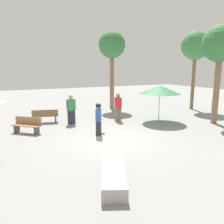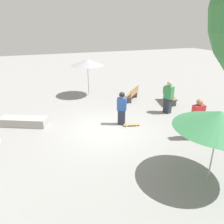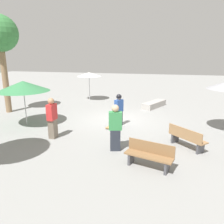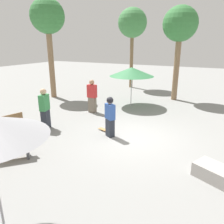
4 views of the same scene
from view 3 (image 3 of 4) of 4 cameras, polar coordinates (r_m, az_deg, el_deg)
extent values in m
plane|color=gray|center=(12.48, 1.27, -2.12)|extent=(60.00, 60.00, 0.00)
cube|color=#282D38|center=(11.47, 1.77, -1.70)|extent=(0.39, 0.42, 0.76)
cube|color=#2D519E|center=(11.29, 1.80, 1.67)|extent=(0.45, 0.51, 0.63)
sphere|color=tan|center=(11.19, 1.82, 3.85)|extent=(0.25, 0.25, 0.25)
sphere|color=black|center=(11.19, 1.82, 4.01)|extent=(0.28, 0.28, 0.28)
cube|color=#B7844C|center=(11.27, -0.42, -3.68)|extent=(0.40, 0.82, 0.02)
cylinder|color=silver|center=(11.04, -0.66, -4.28)|extent=(0.04, 0.06, 0.05)
cylinder|color=silver|center=(11.12, -1.43, -4.14)|extent=(0.04, 0.06, 0.05)
cylinder|color=silver|center=(11.45, 0.55, -3.56)|extent=(0.04, 0.06, 0.05)
cylinder|color=silver|center=(11.53, -0.19, -3.43)|extent=(0.04, 0.06, 0.05)
cube|color=#A8A39E|center=(15.73, 10.93, 1.97)|extent=(1.61, 2.36, 0.41)
cube|color=#47474C|center=(7.33, 14.15, -13.73)|extent=(0.19, 0.40, 0.40)
cube|color=#47474C|center=(7.70, 5.00, -11.86)|extent=(0.19, 0.40, 0.40)
cube|color=olive|center=(7.39, 9.52, -11.27)|extent=(1.66, 0.86, 0.05)
cube|color=olive|center=(7.46, 10.14, -9.10)|extent=(1.55, 0.48, 0.40)
cube|color=#47474C|center=(9.73, 16.14, -6.52)|extent=(0.33, 0.34, 0.40)
cube|color=#47474C|center=(9.03, 22.09, -8.77)|extent=(0.33, 0.34, 0.40)
cube|color=#9E754C|center=(9.28, 19.11, -6.33)|extent=(1.46, 1.43, 0.05)
cube|color=#9E754C|center=(9.06, 18.43, -5.28)|extent=(1.18, 1.14, 0.40)
cylinder|color=#B7B7BC|center=(17.82, -5.92, 6.50)|extent=(0.05, 0.05, 2.13)
cone|color=white|center=(17.71, -6.01, 9.76)|extent=(1.93, 1.93, 0.31)
cylinder|color=#B7B7BC|center=(12.28, -21.76, 1.70)|extent=(0.05, 0.05, 2.15)
cone|color=#387F4C|center=(12.11, -22.22, 6.30)|extent=(2.67, 2.67, 0.53)
cylinder|color=#896B4C|center=(15.37, -26.17, 8.22)|extent=(0.36, 0.36, 4.53)
cube|color=#282D38|center=(8.57, 0.84, -7.26)|extent=(0.45, 0.37, 0.85)
cube|color=#388C4C|center=(8.30, 0.86, -2.30)|extent=(0.56, 0.40, 0.70)
sphere|color=tan|center=(8.17, 0.88, 0.99)|extent=(0.28, 0.28, 0.28)
cube|color=#726656|center=(10.13, -15.17, -4.24)|extent=(0.28, 0.39, 0.85)
cube|color=red|center=(9.91, -15.47, 0.01)|extent=(0.28, 0.50, 0.70)
sphere|color=tan|center=(9.80, -15.67, 2.77)|extent=(0.28, 0.28, 0.28)
camera|label=1|loc=(20.81, 20.27, 13.17)|focal=35.00mm
camera|label=2|loc=(18.64, -25.09, 16.69)|focal=35.00mm
camera|label=4|loc=(15.51, 34.04, 12.61)|focal=35.00mm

